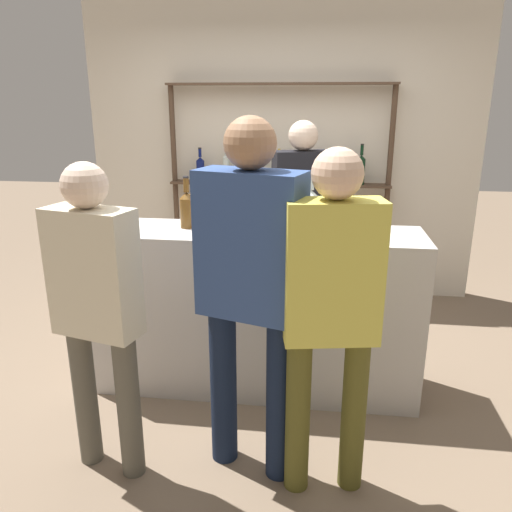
# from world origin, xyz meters

# --- Properties ---
(ground_plane) EXTENTS (16.00, 16.00, 0.00)m
(ground_plane) POSITION_xyz_m (0.00, 0.00, 0.00)
(ground_plane) COLOR #7A6651
(bar_counter) EXTENTS (2.06, 0.52, 1.07)m
(bar_counter) POSITION_xyz_m (0.00, 0.00, 0.53)
(bar_counter) COLOR #B7B2AD
(bar_counter) RESTS_ON ground_plane
(back_wall) EXTENTS (3.66, 0.12, 2.80)m
(back_wall) POSITION_xyz_m (0.00, 1.86, 1.40)
(back_wall) COLOR beige
(back_wall) RESTS_ON ground_plane
(back_shelf) EXTENTS (2.05, 0.18, 1.99)m
(back_shelf) POSITION_xyz_m (0.01, 1.68, 1.30)
(back_shelf) COLOR #4C3828
(back_shelf) RESTS_ON ground_plane
(counter_bottle_0) EXTENTS (0.09, 0.09, 0.34)m
(counter_bottle_0) POSITION_xyz_m (0.33, 0.10, 1.20)
(counter_bottle_0) COLOR silver
(counter_bottle_0) RESTS_ON bar_counter
(counter_bottle_1) EXTENTS (0.09, 0.09, 0.33)m
(counter_bottle_1) POSITION_xyz_m (-0.42, 0.15, 1.19)
(counter_bottle_1) COLOR brown
(counter_bottle_1) RESTS_ON bar_counter
(counter_bottle_2) EXTENTS (0.09, 0.09, 0.33)m
(counter_bottle_2) POSITION_xyz_m (-0.44, 0.04, 1.19)
(counter_bottle_2) COLOR brown
(counter_bottle_2) RESTS_ON bar_counter
(wine_glass) EXTENTS (0.08, 0.08, 0.17)m
(wine_glass) POSITION_xyz_m (-0.06, -0.00, 1.19)
(wine_glass) COLOR silver
(wine_glass) RESTS_ON bar_counter
(customer_center) EXTENTS (0.53, 0.35, 1.79)m
(customer_center) POSITION_xyz_m (0.08, -0.79, 1.04)
(customer_center) COLOR #121C33
(customer_center) RESTS_ON ground_plane
(customer_left) EXTENTS (0.45, 0.28, 1.59)m
(customer_left) POSITION_xyz_m (-0.65, -0.88, 0.94)
(customer_left) COLOR #575347
(customer_left) RESTS_ON ground_plane
(customer_right) EXTENTS (0.45, 0.25, 1.67)m
(customer_right) POSITION_xyz_m (0.45, -0.88, 0.99)
(customer_right) COLOR brown
(customer_right) RESTS_ON ground_plane
(server_behind_counter) EXTENTS (0.48, 0.32, 1.70)m
(server_behind_counter) POSITION_xyz_m (0.25, 0.86, 1.00)
(server_behind_counter) COLOR black
(server_behind_counter) RESTS_ON ground_plane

